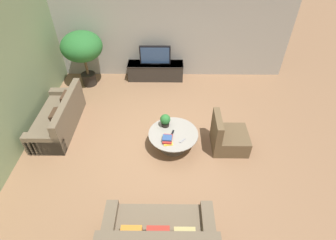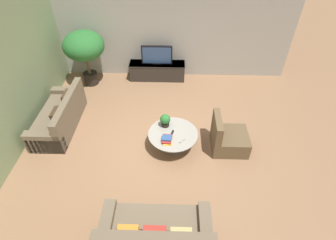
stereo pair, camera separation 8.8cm
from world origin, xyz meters
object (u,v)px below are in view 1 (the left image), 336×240
at_px(armchair_wicker, 228,138).
at_px(couch_by_wall, 59,118).
at_px(coffee_table, 173,137).
at_px(potted_plant_tabletop, 165,120).
at_px(media_console, 156,71).
at_px(couch_near_entry, 159,234).
at_px(potted_palm_tall, 82,48).
at_px(television, 155,55).

bearing_deg(armchair_wicker, couch_by_wall, 81.17).
xyz_separation_m(coffee_table, potted_plant_tabletop, (-0.18, 0.26, 0.29)).
distance_m(media_console, armchair_wicker, 3.44).
height_order(couch_near_entry, potted_plant_tabletop, couch_near_entry).
distance_m(couch_near_entry, potted_palm_tall, 5.45).
distance_m(media_console, coffee_table, 3.03).
relative_size(television, potted_plant_tabletop, 2.97).
height_order(media_console, couch_by_wall, couch_by_wall).
bearing_deg(armchair_wicker, potted_palm_tall, 55.62).
relative_size(media_console, potted_palm_tall, 1.04).
distance_m(coffee_table, couch_by_wall, 2.89).
bearing_deg(media_console, potted_palm_tall, -170.27).
relative_size(media_console, couch_near_entry, 0.96).
bearing_deg(armchair_wicker, couch_near_entry, 146.58).
xyz_separation_m(media_console, couch_by_wall, (-2.28, -2.32, 0.01)).
relative_size(coffee_table, couch_by_wall, 0.58).
xyz_separation_m(armchair_wicker, potted_plant_tabletop, (-1.42, 0.22, 0.33)).
distance_m(television, potted_palm_tall, 2.09).
bearing_deg(television, armchair_wicker, -58.94).
bearing_deg(couch_by_wall, armchair_wicker, 81.17).
height_order(couch_by_wall, potted_plant_tabletop, couch_by_wall).
bearing_deg(potted_plant_tabletop, couch_by_wall, 171.07).
bearing_deg(couch_near_entry, media_console, -86.84).
bearing_deg(armchair_wicker, coffee_table, 91.79).
height_order(couch_by_wall, couch_near_entry, same).
bearing_deg(potted_plant_tabletop, television, 97.35).
xyz_separation_m(media_console, television, (0.00, -0.00, 0.53)).
height_order(television, couch_by_wall, television).
bearing_deg(couch_near_entry, potted_palm_tall, -64.52).
relative_size(media_console, coffee_table, 1.55).
xyz_separation_m(media_console, coffee_table, (0.53, -2.99, 0.03)).
distance_m(couch_by_wall, couch_near_entry, 3.86).
height_order(media_console, couch_near_entry, couch_near_entry).
bearing_deg(potted_palm_tall, armchair_wicker, -34.38).
height_order(couch_near_entry, armchair_wicker, armchair_wicker).
xyz_separation_m(couch_near_entry, potted_palm_tall, (-2.31, 4.86, 0.90)).
height_order(media_console, armchair_wicker, armchair_wicker).
xyz_separation_m(coffee_table, potted_palm_tall, (-2.56, 2.64, 0.88)).
height_order(television, coffee_table, television).
relative_size(coffee_table, armchair_wicker, 1.30).
distance_m(media_console, potted_plant_tabletop, 2.77).
distance_m(television, couch_near_entry, 5.24).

